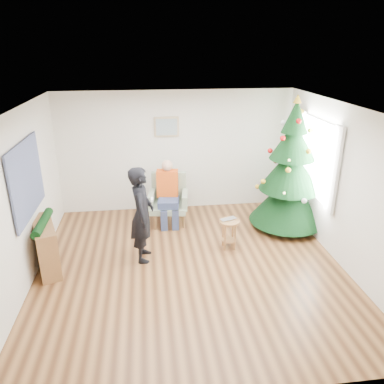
{
  "coord_description": "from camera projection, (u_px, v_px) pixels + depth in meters",
  "views": [
    {
      "loc": [
        -0.65,
        -5.3,
        3.45
      ],
      "look_at": [
        0.1,
        0.6,
        1.1
      ],
      "focal_mm": 35.0,
      "sensor_mm": 36.0,
      "label": 1
    }
  ],
  "objects": [
    {
      "name": "floor",
      "position": [
        191.0,
        267.0,
        6.24
      ],
      "size": [
        5.0,
        5.0,
        0.0
      ],
      "primitive_type": "plane",
      "color": "brown",
      "rests_on": "ground"
    },
    {
      "name": "ceiling",
      "position": [
        190.0,
        109.0,
        5.28
      ],
      "size": [
        5.0,
        5.0,
        0.0
      ],
      "primitive_type": "plane",
      "rotation": [
        3.14,
        0.0,
        0.0
      ],
      "color": "white",
      "rests_on": "wall_back"
    },
    {
      "name": "wall_back",
      "position": [
        176.0,
        152.0,
        8.07
      ],
      "size": [
        5.0,
        0.0,
        5.0
      ],
      "primitive_type": "plane",
      "rotation": [
        1.57,
        0.0,
        0.0
      ],
      "color": "silver",
      "rests_on": "floor"
    },
    {
      "name": "wall_front",
      "position": [
        224.0,
        294.0,
        3.45
      ],
      "size": [
        5.0,
        0.0,
        5.0
      ],
      "primitive_type": "plane",
      "rotation": [
        -1.57,
        0.0,
        0.0
      ],
      "color": "silver",
      "rests_on": "floor"
    },
    {
      "name": "wall_left",
      "position": [
        21.0,
        202.0,
        5.46
      ],
      "size": [
        0.0,
        5.0,
        5.0
      ],
      "primitive_type": "plane",
      "rotation": [
        1.57,
        0.0,
        1.57
      ],
      "color": "silver",
      "rests_on": "floor"
    },
    {
      "name": "wall_right",
      "position": [
        344.0,
        187.0,
        6.05
      ],
      "size": [
        0.0,
        5.0,
        5.0
      ],
      "primitive_type": "plane",
      "rotation": [
        1.57,
        0.0,
        -1.57
      ],
      "color": "silver",
      "rests_on": "floor"
    },
    {
      "name": "window_panel",
      "position": [
        316.0,
        158.0,
        6.9
      ],
      "size": [
        0.04,
        1.3,
        1.4
      ],
      "primitive_type": "cube",
      "color": "white",
      "rests_on": "wall_right"
    },
    {
      "name": "curtains",
      "position": [
        315.0,
        158.0,
        6.9
      ],
      "size": [
        0.05,
        1.75,
        1.5
      ],
      "color": "white",
      "rests_on": "wall_right"
    },
    {
      "name": "christmas_tree",
      "position": [
        290.0,
        171.0,
        7.19
      ],
      "size": [
        1.45,
        1.45,
        2.63
      ],
      "rotation": [
        0.0,
        0.0,
        0.28
      ],
      "color": "#3F2816",
      "rests_on": "floor"
    },
    {
      "name": "stool",
      "position": [
        229.0,
        234.0,
        6.72
      ],
      "size": [
        0.36,
        0.36,
        0.54
      ],
      "rotation": [
        0.0,
        0.0,
        0.01
      ],
      "color": "brown",
      "rests_on": "floor"
    },
    {
      "name": "laptop",
      "position": [
        230.0,
        220.0,
        6.62
      ],
      "size": [
        0.35,
        0.29,
        0.02
      ],
      "primitive_type": "imported",
      "rotation": [
        0.0,
        0.0,
        0.36
      ],
      "color": "silver",
      "rests_on": "stool"
    },
    {
      "name": "armchair",
      "position": [
        169.0,
        205.0,
        7.69
      ],
      "size": [
        0.84,
        0.79,
        1.01
      ],
      "rotation": [
        0.0,
        0.0,
        -0.13
      ],
      "color": "gray",
      "rests_on": "floor"
    },
    {
      "name": "seated_person",
      "position": [
        168.0,
        192.0,
        7.52
      ],
      "size": [
        0.46,
        0.64,
        1.32
      ],
      "rotation": [
        0.0,
        0.0,
        -0.13
      ],
      "color": "navy",
      "rests_on": "armchair"
    },
    {
      "name": "standing_man",
      "position": [
        142.0,
        215.0,
        6.2
      ],
      "size": [
        0.43,
        0.63,
        1.65
      ],
      "primitive_type": "imported",
      "rotation": [
        0.0,
        0.0,
        1.51
      ],
      "color": "black",
      "rests_on": "floor"
    },
    {
      "name": "game_controller",
      "position": [
        152.0,
        199.0,
        6.09
      ],
      "size": [
        0.04,
        0.13,
        0.04
      ],
      "primitive_type": "cube",
      "rotation": [
        0.0,
        0.0,
        -0.06
      ],
      "color": "white",
      "rests_on": "standing_man"
    },
    {
      "name": "console",
      "position": [
        46.0,
        246.0,
        6.08
      ],
      "size": [
        0.6,
        1.04,
        0.8
      ],
      "primitive_type": "cube",
      "rotation": [
        0.0,
        0.0,
        0.32
      ],
      "color": "brown",
      "rests_on": "floor"
    },
    {
      "name": "garland",
      "position": [
        43.0,
        223.0,
        5.92
      ],
      "size": [
        0.14,
        0.9,
        0.14
      ],
      "primitive_type": "cylinder",
      "rotation": [
        1.57,
        0.0,
        0.0
      ],
      "color": "black",
      "rests_on": "console"
    },
    {
      "name": "tapestry",
      "position": [
        27.0,
        179.0,
        5.65
      ],
      "size": [
        0.03,
        1.5,
        1.15
      ],
      "primitive_type": "cube",
      "color": "black",
      "rests_on": "wall_left"
    },
    {
      "name": "framed_picture",
      "position": [
        166.0,
        127.0,
        7.81
      ],
      "size": [
        0.52,
        0.05,
        0.42
      ],
      "color": "tan",
      "rests_on": "wall_back"
    }
  ]
}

